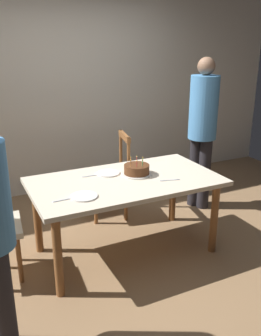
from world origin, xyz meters
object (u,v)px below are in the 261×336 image
(chair_spindle_back, at_px, (110,177))
(person_guest, at_px, (203,125))
(dining_table, at_px, (126,188))
(birthday_cake, at_px, (137,170))
(plate_near_celebrant, at_px, (84,196))
(plate_far_side, at_px, (108,173))

(chair_spindle_back, relative_size, person_guest, 0.55)
(dining_table, distance_m, person_guest, 1.38)
(birthday_cake, height_order, plate_near_celebrant, birthday_cake)
(plate_far_side, xyz_separation_m, chair_spindle_back, (0.25, 0.57, -0.28))
(person_guest, bearing_deg, chair_spindle_back, 167.73)
(plate_near_celebrant, xyz_separation_m, plate_far_side, (0.38, 0.41, 0.00))
(plate_far_side, relative_size, chair_spindle_back, 0.23)
(birthday_cake, bearing_deg, person_guest, 23.96)
(plate_far_side, height_order, person_guest, person_guest)
(birthday_cake, xyz_separation_m, chair_spindle_back, (0.02, 0.71, -0.32))
(plate_far_side, xyz_separation_m, person_guest, (1.31, 0.34, 0.26))
(dining_table, relative_size, person_guest, 0.96)
(birthday_cake, distance_m, person_guest, 1.20)
(birthday_cake, relative_size, plate_far_side, 1.27)
(plate_near_celebrant, relative_size, person_guest, 0.13)
(dining_table, height_order, person_guest, person_guest)
(chair_spindle_back, height_order, person_guest, person_guest)
(plate_far_side, bearing_deg, dining_table, -67.87)
(chair_spindle_back, bearing_deg, birthday_cake, -91.95)
(dining_table, xyz_separation_m, chair_spindle_back, (0.17, 0.77, -0.19))
(birthday_cake, bearing_deg, plate_far_side, 148.58)
(birthday_cake, bearing_deg, chair_spindle_back, 88.05)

